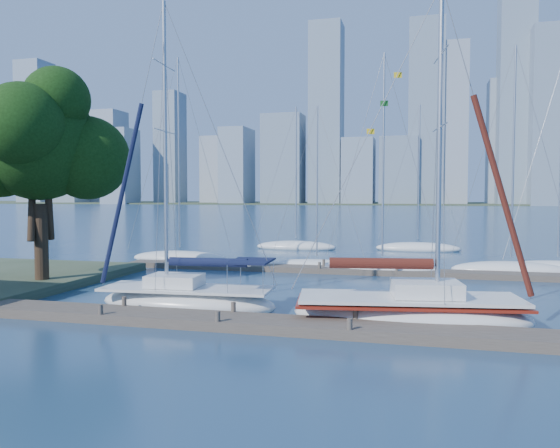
# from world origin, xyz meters

# --- Properties ---
(ground) EXTENTS (700.00, 700.00, 0.00)m
(ground) POSITION_xyz_m (0.00, 0.00, 0.00)
(ground) COLOR navy
(ground) RESTS_ON ground
(near_dock) EXTENTS (26.00, 2.00, 0.40)m
(near_dock) POSITION_xyz_m (0.00, 0.00, 0.20)
(near_dock) COLOR #443C32
(near_dock) RESTS_ON ground
(far_dock) EXTENTS (30.00, 1.80, 0.36)m
(far_dock) POSITION_xyz_m (2.00, 16.00, 0.18)
(far_dock) COLOR #443C32
(far_dock) RESTS_ON ground
(far_shore) EXTENTS (800.00, 100.00, 1.50)m
(far_shore) POSITION_xyz_m (0.00, 320.00, 0.00)
(far_shore) COLOR #38472D
(far_shore) RESTS_ON ground
(tree) EXTENTS (8.86, 8.10, 12.04)m
(tree) POSITION_xyz_m (-12.93, 5.80, 8.17)
(tree) COLOR black
(tree) RESTS_ON ground
(sailboat_navy) EXTENTS (8.54, 3.24, 14.47)m
(sailboat_navy) POSITION_xyz_m (-2.89, 2.77, 1.16)
(sailboat_navy) COLOR silver
(sailboat_navy) RESTS_ON ground
(sailboat_maroon) EXTENTS (9.83, 4.52, 14.04)m
(sailboat_maroon) POSITION_xyz_m (7.01, 2.26, 1.02)
(sailboat_maroon) COLOR silver
(sailboat_maroon) RESTS_ON ground
(bg_boat_0) EXTENTS (8.24, 5.45, 16.21)m
(bg_boat_0) POSITION_xyz_m (-10.89, 19.29, 0.31)
(bg_boat_0) COLOR silver
(bg_boat_0) RESTS_ON ground
(bg_boat_2) EXTENTS (7.51, 3.73, 11.73)m
(bg_boat_2) POSITION_xyz_m (0.34, 17.78, 0.23)
(bg_boat_2) COLOR silver
(bg_boat_2) RESTS_ON ground
(bg_boat_3) EXTENTS (7.54, 2.57, 14.89)m
(bg_boat_3) POSITION_xyz_m (4.98, 16.64, 0.31)
(bg_boat_3) COLOR silver
(bg_boat_3) RESTS_ON ground
(bg_boat_4) EXTENTS (7.81, 3.40, 15.25)m
(bg_boat_4) POSITION_xyz_m (13.23, 18.26, 0.31)
(bg_boat_4) COLOR silver
(bg_boat_4) RESTS_ON ground
(bg_boat_5) EXTENTS (8.31, 5.46, 14.44)m
(bg_boat_5) POSITION_xyz_m (16.30, 19.37, 0.29)
(bg_boat_5) COLOR silver
(bg_boat_5) RESTS_ON ground
(bg_boat_6) EXTENTS (8.16, 4.27, 13.98)m
(bg_boat_6) POSITION_xyz_m (-4.15, 30.93, 0.29)
(bg_boat_6) COLOR silver
(bg_boat_6) RESTS_ON ground
(bg_boat_7) EXTENTS (8.12, 4.31, 13.92)m
(bg_boat_7) POSITION_xyz_m (7.24, 32.30, 0.28)
(bg_boat_7) COLOR silver
(bg_boat_7) RESTS_ON ground
(skyline) EXTENTS (503.03, 51.31, 112.72)m
(skyline) POSITION_xyz_m (18.26, 290.52, 36.77)
(skyline) COLOR #7D91A2
(skyline) RESTS_ON ground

